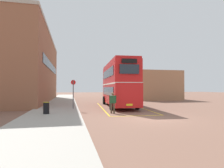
{
  "coord_description": "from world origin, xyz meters",
  "views": [
    {
      "loc": [
        -5.28,
        -11.67,
        2.0
      ],
      "look_at": [
        -0.33,
        10.5,
        2.51
      ],
      "focal_mm": 30.28,
      "sensor_mm": 36.0,
      "label": 1
    }
  ],
  "objects_px": {
    "bus_stop_sign": "(73,91)",
    "pedestrian_boarding": "(113,101)",
    "double_decker_bus": "(118,84)",
    "litter_bin": "(46,108)",
    "single_deck_bus": "(117,90)"
  },
  "relations": [
    {
      "from": "pedestrian_boarding",
      "to": "bus_stop_sign",
      "type": "bearing_deg",
      "value": 136.59
    },
    {
      "from": "double_decker_bus",
      "to": "pedestrian_boarding",
      "type": "xyz_separation_m",
      "value": [
        -1.86,
        -5.37,
        -1.55
      ]
    },
    {
      "from": "single_deck_bus",
      "to": "litter_bin",
      "type": "xyz_separation_m",
      "value": [
        -10.76,
        -22.05,
        -1.07
      ]
    },
    {
      "from": "bus_stop_sign",
      "to": "pedestrian_boarding",
      "type": "bearing_deg",
      "value": -43.41
    },
    {
      "from": "pedestrian_boarding",
      "to": "bus_stop_sign",
      "type": "distance_m",
      "value": 4.24
    },
    {
      "from": "pedestrian_boarding",
      "to": "single_deck_bus",
      "type": "bearing_deg",
      "value": 75.24
    },
    {
      "from": "pedestrian_boarding",
      "to": "double_decker_bus",
      "type": "bearing_deg",
      "value": 70.92
    },
    {
      "from": "double_decker_bus",
      "to": "litter_bin",
      "type": "height_order",
      "value": "double_decker_bus"
    },
    {
      "from": "litter_bin",
      "to": "single_deck_bus",
      "type": "bearing_deg",
      "value": 63.98
    },
    {
      "from": "bus_stop_sign",
      "to": "single_deck_bus",
      "type": "bearing_deg",
      "value": 65.16
    },
    {
      "from": "litter_bin",
      "to": "bus_stop_sign",
      "type": "bearing_deg",
      "value": 57.12
    },
    {
      "from": "bus_stop_sign",
      "to": "double_decker_bus",
      "type": "bearing_deg",
      "value": 27.13
    },
    {
      "from": "single_deck_bus",
      "to": "pedestrian_boarding",
      "type": "distance_m",
      "value": 22.62
    },
    {
      "from": "litter_bin",
      "to": "bus_stop_sign",
      "type": "xyz_separation_m",
      "value": [
        1.97,
        3.05,
        1.15
      ]
    },
    {
      "from": "double_decker_bus",
      "to": "litter_bin",
      "type": "xyz_separation_m",
      "value": [
        -6.86,
        -5.55,
        -1.94
      ]
    }
  ]
}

